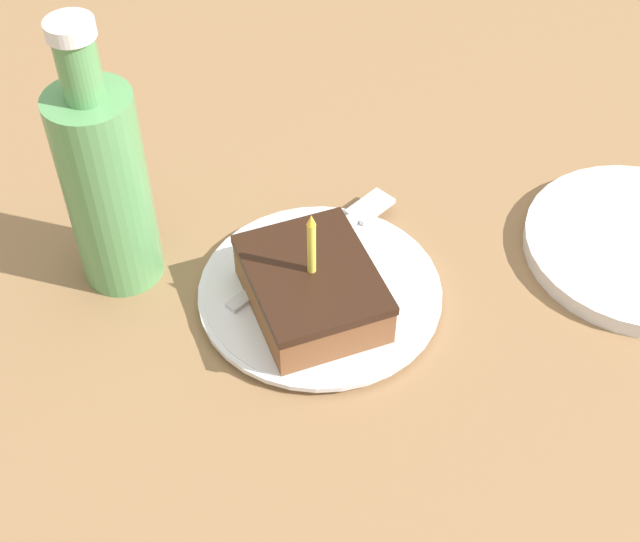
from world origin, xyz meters
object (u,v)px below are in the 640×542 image
at_px(plate, 320,293).
at_px(fork, 324,240).
at_px(cake_slice, 312,288).
at_px(side_plate, 640,246).
at_px(bottle, 106,183).

xyz_separation_m(plate, fork, (0.02, 0.05, 0.01)).
distance_m(cake_slice, side_plate, 0.31).
relative_size(plate, cake_slice, 1.69).
bearing_deg(plate, bottle, 147.76).
height_order(fork, bottle, bottle).
relative_size(cake_slice, side_plate, 0.60).
xyz_separation_m(fork, side_plate, (0.27, -0.10, -0.01)).
bearing_deg(side_plate, fork, 159.09).
bearing_deg(cake_slice, plate, 50.33).
bearing_deg(plate, fork, 65.67).
bearing_deg(fork, side_plate, -20.91).
height_order(fork, side_plate, fork).
bearing_deg(cake_slice, fork, 61.55).
height_order(cake_slice, side_plate, cake_slice).
bearing_deg(side_plate, bottle, 161.67).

